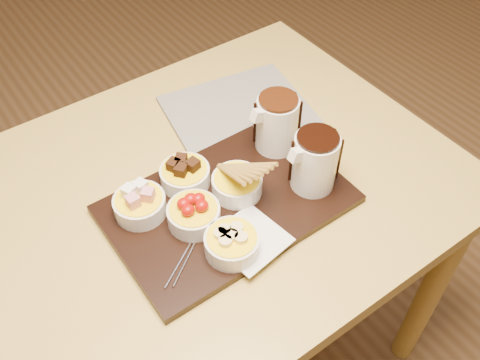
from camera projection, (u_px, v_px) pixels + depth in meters
dining_table at (175, 232)px, 1.14m from camera, size 1.20×0.80×0.75m
serving_board at (228, 204)px, 1.05m from camera, size 0.46×0.30×0.02m
napkin at (250, 239)px, 0.98m from camera, size 0.14×0.14×0.00m
bowl_marshmallows at (140, 205)px, 1.01m from camera, size 0.10×0.10×0.04m
bowl_cake at (185, 176)px, 1.06m from camera, size 0.10×0.10×0.04m
bowl_strawberries at (194, 215)px, 1.00m from camera, size 0.10×0.10×0.04m
bowl_biscotti at (237, 185)px, 1.05m from camera, size 0.10×0.10×0.04m
bowl_bananas at (232, 244)px, 0.95m from camera, size 0.10×0.10×0.04m
pitcher_dark_chocolate at (315, 162)px, 1.03m from camera, size 0.09×0.09×0.12m
pitcher_milk_chocolate at (277, 124)px, 1.11m from camera, size 0.09×0.09×0.12m
fondue_skewers at (197, 231)px, 0.99m from camera, size 0.16×0.24×0.01m
newspaper at (238, 111)px, 1.25m from camera, size 0.36×0.30×0.01m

